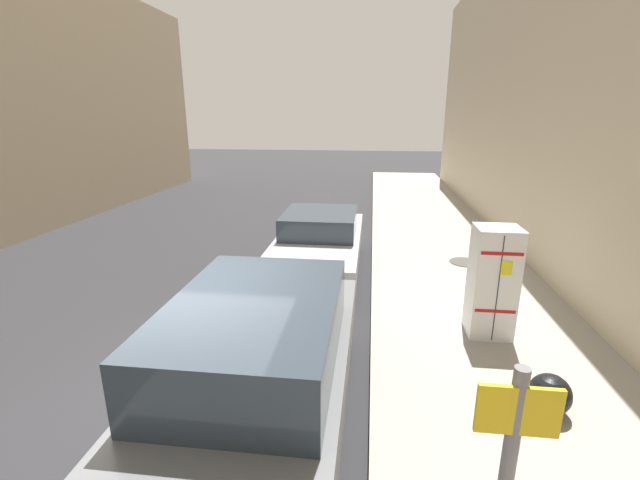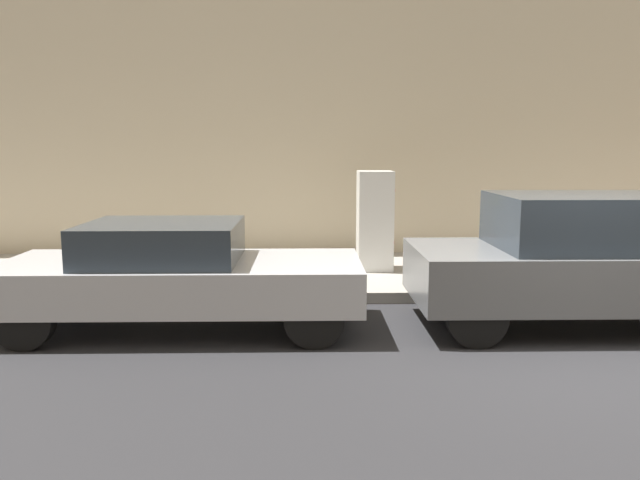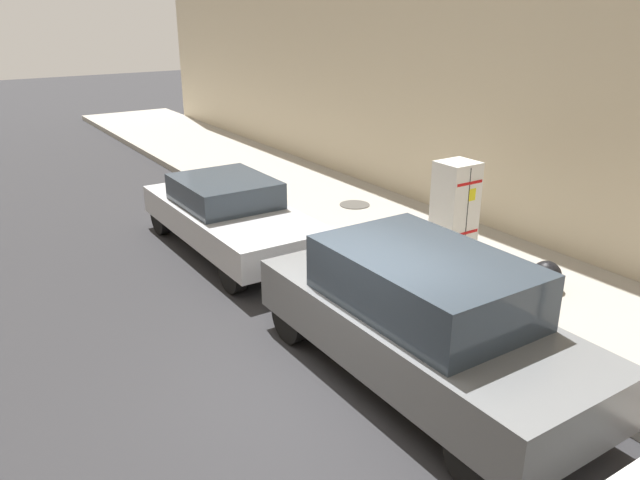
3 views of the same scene
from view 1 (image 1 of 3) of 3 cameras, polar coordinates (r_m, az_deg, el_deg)
The scene contains 7 objects.
ground_plane at distance 6.12m, azimuth -17.63°, elevation -20.46°, with size 80.00×80.00×0.00m, color #28282B.
sidewalk_slab at distance 5.93m, azimuth 26.01°, elevation -21.73°, with size 3.66×44.00×0.17m, color #9E998E.
discarded_refrigerator at distance 7.27m, azimuth 22.01°, elevation -5.20°, with size 0.67×0.62×1.78m.
manhole_cover at distance 10.83m, azimuth 18.71°, elevation -2.81°, with size 0.70×0.70×0.02m, color #47443F.
trash_bag at distance 6.02m, azimuth 28.30°, elevation -17.65°, with size 0.48×0.48×0.48m, color black.
parked_sedan_silver at distance 9.93m, azimuth -0.12°, elevation -0.24°, with size 1.89×4.65×1.41m.
parked_suv_gray at distance 4.91m, azimuth -8.34°, elevation -16.82°, with size 1.94×4.79×1.76m.
Camera 1 is at (-2.28, 4.39, 3.60)m, focal length 24.00 mm.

